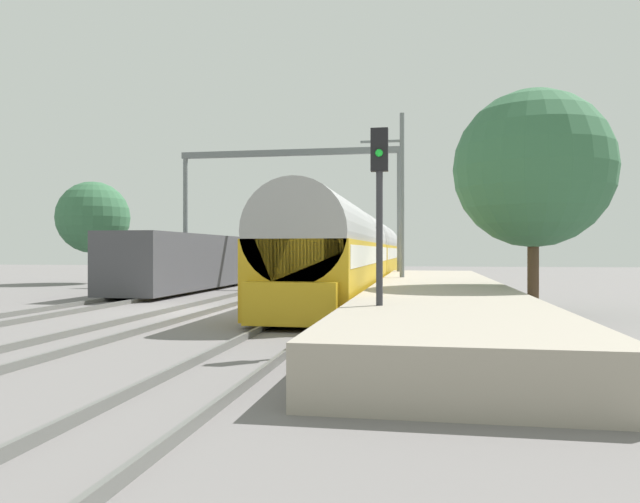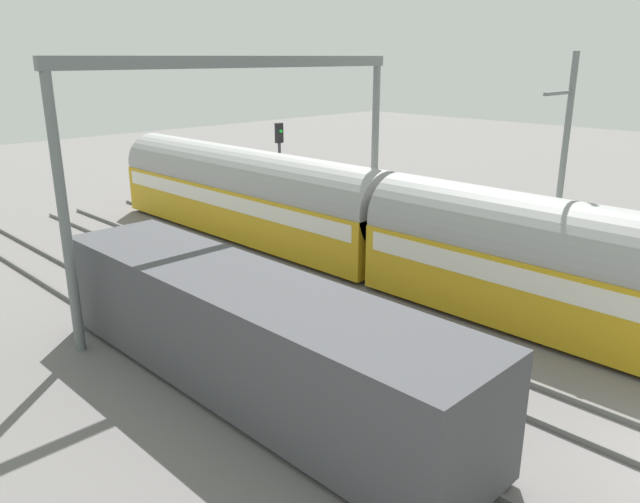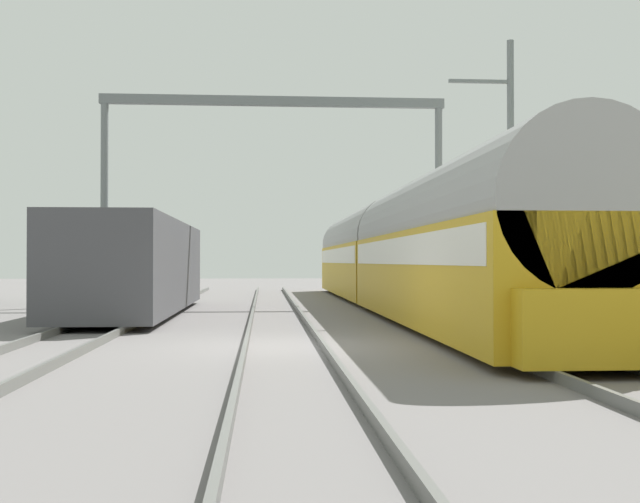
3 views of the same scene
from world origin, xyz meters
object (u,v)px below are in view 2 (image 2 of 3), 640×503
(person_crossing, at_px, (454,257))
(catenary_gantry, at_px, (250,127))
(railway_signal_far, at_px, (280,162))
(passenger_train, at_px, (390,227))
(freight_car, at_px, (246,334))

(person_crossing, distance_m, catenary_gantry, 8.46)
(railway_signal_far, height_order, catenary_gantry, catenary_gantry)
(passenger_train, height_order, catenary_gantry, catenary_gantry)
(freight_car, bearing_deg, person_crossing, 2.91)
(person_crossing, xyz_separation_m, catenary_gantry, (-5.48, 4.48, 4.64))
(passenger_train, distance_m, catenary_gantry, 6.17)
(passenger_train, height_order, freight_car, passenger_train)
(railway_signal_far, bearing_deg, passenger_train, -103.29)
(freight_car, relative_size, railway_signal_far, 2.63)
(passenger_train, bearing_deg, person_crossing, -59.41)
(person_crossing, xyz_separation_m, railway_signal_far, (0.73, 10.13, 2.15))
(freight_car, distance_m, catenary_gantry, 7.79)
(person_crossing, relative_size, catenary_gantry, 0.13)
(freight_car, distance_m, railway_signal_far, 15.03)
(person_crossing, height_order, catenary_gantry, catenary_gantry)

